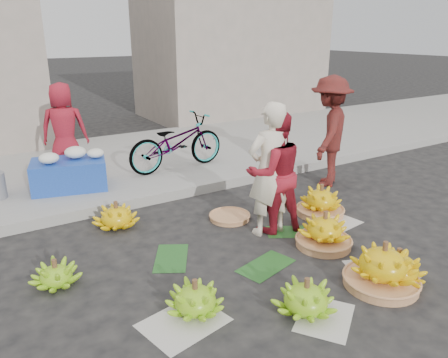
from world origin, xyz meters
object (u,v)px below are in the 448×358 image
banana_bunch_4 (324,232)px  bicycle (176,142)px  vendor_cream (270,170)px  flower_table (70,172)px  banana_bunch_0 (195,298)px

banana_bunch_4 → bicycle: 3.38m
banana_bunch_4 → vendor_cream: size_ratio=0.44×
bicycle → banana_bunch_4: bearing=-179.5°
banana_bunch_4 → flower_table: size_ratio=0.61×
bicycle → banana_bunch_0: bearing=152.0°
banana_bunch_0 → banana_bunch_4: banana_bunch_4 is taller
flower_table → banana_bunch_0: bearing=-72.2°
banana_bunch_4 → vendor_cream: (-0.33, 0.65, 0.64)m
flower_table → banana_bunch_4: bearing=-42.9°
banana_bunch_4 → vendor_cream: 0.97m
vendor_cream → flower_table: bearing=-52.2°
vendor_cream → banana_bunch_4: bearing=120.6°
banana_bunch_4 → bicycle: bicycle is taller
banana_bunch_4 → banana_bunch_0: bearing=-170.0°
banana_bunch_0 → bicycle: (1.62, 3.68, 0.45)m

